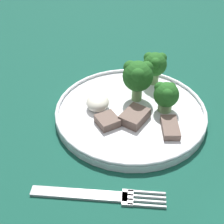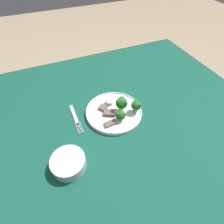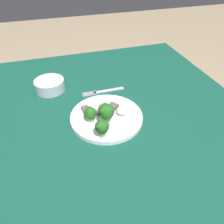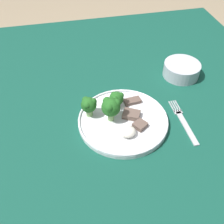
# 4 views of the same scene
# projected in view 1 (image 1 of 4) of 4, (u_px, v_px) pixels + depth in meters

# --- Properties ---
(table) EXTENTS (1.24, 1.19, 0.73)m
(table) POSITION_uv_depth(u_px,v_px,m) (162.00, 135.00, 0.62)
(table) COLOR #114738
(table) RESTS_ON ground_plane
(dinner_plate) EXTENTS (0.25, 0.25, 0.02)m
(dinner_plate) POSITION_uv_depth(u_px,v_px,m) (131.00, 112.00, 0.53)
(dinner_plate) COLOR white
(dinner_plate) RESTS_ON table
(fork) EXTENTS (0.02, 0.18, 0.00)m
(fork) POSITION_uv_depth(u_px,v_px,m) (97.00, 195.00, 0.40)
(fork) COLOR #B2B2B7
(fork) RESTS_ON table
(broccoli_floret_near_rim_left) EXTENTS (0.05, 0.05, 0.07)m
(broccoli_floret_near_rim_left) POSITION_uv_depth(u_px,v_px,m) (138.00, 76.00, 0.52)
(broccoli_floret_near_rim_left) COLOR #7FA866
(broccoli_floret_near_rim_left) RESTS_ON dinner_plate
(broccoli_floret_center_left) EXTENTS (0.04, 0.04, 0.06)m
(broccoli_floret_center_left) POSITION_uv_depth(u_px,v_px,m) (155.00, 64.00, 0.57)
(broccoli_floret_center_left) COLOR #7FA866
(broccoli_floret_center_left) RESTS_ON dinner_plate
(broccoli_floret_back_left) EXTENTS (0.04, 0.04, 0.05)m
(broccoli_floret_back_left) POSITION_uv_depth(u_px,v_px,m) (166.00, 95.00, 0.51)
(broccoli_floret_back_left) COLOR #7FA866
(broccoli_floret_back_left) RESTS_ON dinner_plate
(meat_slice_front_slice) EXTENTS (0.06, 0.05, 0.02)m
(meat_slice_front_slice) POSITION_uv_depth(u_px,v_px,m) (135.00, 116.00, 0.50)
(meat_slice_front_slice) COLOR brown
(meat_slice_front_slice) RESTS_ON dinner_plate
(meat_slice_middle_slice) EXTENTS (0.05, 0.03, 0.01)m
(meat_slice_middle_slice) POSITION_uv_depth(u_px,v_px,m) (172.00, 128.00, 0.48)
(meat_slice_middle_slice) COLOR brown
(meat_slice_middle_slice) RESTS_ON dinner_plate
(meat_slice_rear_slice) EXTENTS (0.05, 0.04, 0.01)m
(meat_slice_rear_slice) POSITION_uv_depth(u_px,v_px,m) (107.00, 121.00, 0.49)
(meat_slice_rear_slice) COLOR brown
(meat_slice_rear_slice) RESTS_ON dinner_plate
(sauce_dollop) EXTENTS (0.04, 0.04, 0.02)m
(sauce_dollop) POSITION_uv_depth(u_px,v_px,m) (98.00, 102.00, 0.52)
(sauce_dollop) COLOR silver
(sauce_dollop) RESTS_ON dinner_plate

